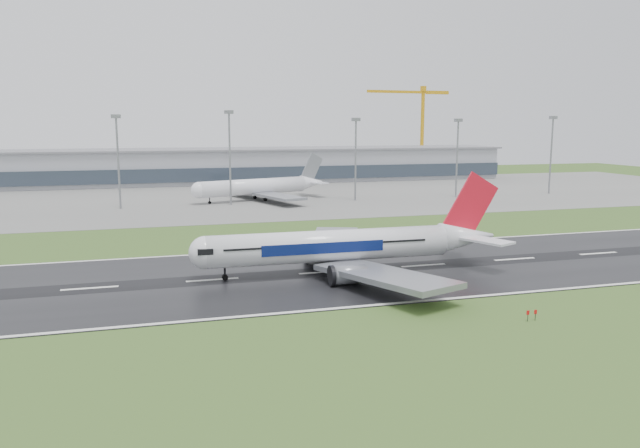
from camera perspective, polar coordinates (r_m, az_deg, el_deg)
name	(u,v)px	position (r m, az deg, el deg)	size (l,w,h in m)	color
ground	(423,266)	(118.09, 9.66, -3.89)	(520.00, 520.00, 0.00)	#32511E
runway	(423,266)	(118.08, 9.66, -3.86)	(400.00, 45.00, 0.10)	black
apron	(282,195)	(235.47, -3.57, 2.76)	(400.00, 130.00, 0.08)	slate
terminal	(255,166)	(293.48, -6.12, 5.47)	(240.00, 36.00, 15.00)	gray
main_airliner	(351,226)	(109.80, 2.95, -0.17)	(57.72, 54.98, 17.04)	white
parked_airliner	(259,178)	(218.18, -5.78, 4.31)	(53.78, 50.07, 15.76)	white
tower_crane	(422,131)	(336.12, 9.56, 8.59)	(47.80, 2.61, 46.96)	orange
floodmast_1	(118,164)	(204.06, -18.39, 5.35)	(0.64, 0.64, 28.73)	gray
floodmast_2	(230,160)	(205.63, -8.45, 5.96)	(0.64, 0.64, 30.26)	gray
floodmast_3	(356,161)	(216.04, 3.36, 5.89)	(0.64, 0.64, 27.97)	gray
floodmast_4	(457,160)	(232.28, 12.73, 5.90)	(0.64, 0.64, 27.80)	gray
floodmast_5	(551,157)	(254.24, 20.84, 5.92)	(0.64, 0.64, 28.91)	gray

